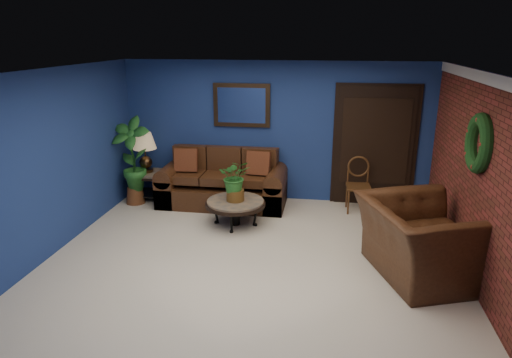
% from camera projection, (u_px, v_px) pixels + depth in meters
% --- Properties ---
extents(floor, '(5.50, 5.50, 0.00)m').
position_uv_depth(floor, '(252.00, 259.00, 6.20)').
color(floor, beige).
rests_on(floor, ground).
extents(wall_back, '(5.50, 0.04, 2.50)m').
position_uv_depth(wall_back, '(275.00, 132.00, 8.18)').
color(wall_back, navy).
rests_on(wall_back, ground).
extents(wall_left, '(0.04, 5.00, 2.50)m').
position_uv_depth(wall_left, '(54.00, 162.00, 6.24)').
color(wall_left, navy).
rests_on(wall_left, ground).
extents(wall_right_brick, '(0.04, 5.00, 2.50)m').
position_uv_depth(wall_right_brick, '(480.00, 181.00, 5.41)').
color(wall_right_brick, maroon).
rests_on(wall_right_brick, ground).
extents(ceiling, '(5.50, 5.00, 0.02)m').
position_uv_depth(ceiling, '(252.00, 71.00, 5.45)').
color(ceiling, white).
rests_on(ceiling, wall_back).
extents(crown_molding, '(0.03, 5.00, 0.14)m').
position_uv_depth(crown_molding, '(493.00, 80.00, 5.06)').
color(crown_molding, white).
rests_on(crown_molding, wall_right_brick).
extents(wall_mirror, '(1.02, 0.06, 0.77)m').
position_uv_depth(wall_mirror, '(242.00, 105.00, 8.09)').
color(wall_mirror, '#462E19').
rests_on(wall_mirror, wall_back).
extents(closet_door, '(1.44, 0.06, 2.18)m').
position_uv_depth(closet_door, '(374.00, 147.00, 7.94)').
color(closet_door, black).
rests_on(closet_door, wall_back).
extents(wreath, '(0.16, 0.72, 0.72)m').
position_uv_depth(wreath, '(479.00, 143.00, 5.33)').
color(wreath, black).
rests_on(wreath, wall_right_brick).
extents(sofa, '(2.23, 0.96, 1.00)m').
position_uv_depth(sofa, '(224.00, 185.00, 8.19)').
color(sofa, '#442513').
rests_on(sofa, ground).
extents(coffee_table, '(0.96, 0.96, 0.41)m').
position_uv_depth(coffee_table, '(235.00, 204.00, 7.23)').
color(coffee_table, '#4A4440').
rests_on(coffee_table, ground).
extents(end_table, '(0.58, 0.58, 0.53)m').
position_uv_depth(end_table, '(147.00, 178.00, 8.35)').
color(end_table, '#4A4440').
rests_on(end_table, ground).
extents(table_lamp, '(0.42, 0.42, 0.70)m').
position_uv_depth(table_lamp, '(145.00, 147.00, 8.18)').
color(table_lamp, '#462E19').
rests_on(table_lamp, end_table).
extents(side_chair, '(0.42, 0.42, 0.94)m').
position_uv_depth(side_chair, '(358.00, 181.00, 7.81)').
color(side_chair, '#573218').
rests_on(side_chair, ground).
extents(armchair, '(1.70, 1.81, 0.95)m').
position_uv_depth(armchair, '(421.00, 240.00, 5.66)').
color(armchair, '#442513').
rests_on(armchair, ground).
extents(coffee_plant, '(0.56, 0.51, 0.67)m').
position_uv_depth(coffee_plant, '(235.00, 178.00, 7.10)').
color(coffee_plant, brown).
rests_on(coffee_plant, coffee_table).
extents(floor_plant, '(0.39, 0.32, 0.85)m').
position_uv_depth(floor_plant, '(423.00, 214.00, 6.57)').
color(floor_plant, brown).
rests_on(floor_plant, ground).
extents(tall_plant, '(0.76, 0.57, 1.57)m').
position_uv_depth(tall_plant, '(132.00, 157.00, 8.03)').
color(tall_plant, brown).
rests_on(tall_plant, ground).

